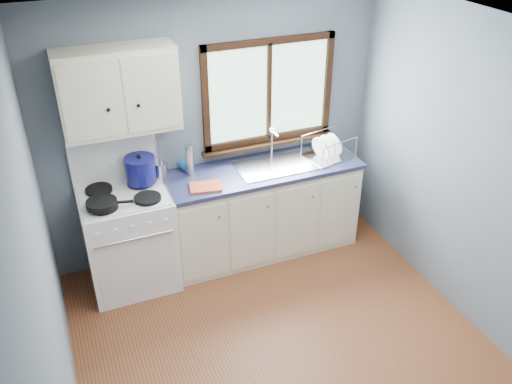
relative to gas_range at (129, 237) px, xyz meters
name	(u,v)px	position (x,y,z in m)	size (l,w,h in m)	color
floor	(293,363)	(0.95, -1.47, -0.50)	(3.20, 3.60, 0.02)	brown
ceiling	(309,43)	(0.95, -1.47, 2.02)	(3.20, 3.60, 0.02)	white
wall_back	(214,129)	(0.95, 0.34, 0.76)	(3.20, 0.02, 2.50)	slate
wall_left	(47,292)	(-0.66, -1.47, 0.76)	(0.02, 3.60, 2.50)	slate
wall_right	(489,186)	(2.56, -1.47, 0.76)	(0.02, 3.60, 2.50)	slate
gas_range	(129,237)	(0.00, 0.00, 0.00)	(0.76, 0.69, 1.36)	white
base_cabinets	(262,213)	(1.31, 0.02, -0.08)	(1.85, 0.60, 0.88)	beige
countertop	(262,170)	(1.31, 0.02, 0.41)	(1.89, 0.64, 0.04)	#1F2241
sink	(280,170)	(1.49, 0.02, 0.37)	(0.84, 0.46, 0.44)	silver
window	(269,99)	(1.48, 0.30, 0.98)	(1.36, 0.10, 1.03)	#9EC6A8
upper_cabinets	(118,91)	(0.10, 0.15, 1.31)	(0.95, 0.35, 0.70)	beige
skillet	(102,203)	(-0.19, -0.17, 0.49)	(0.40, 0.31, 0.05)	black
stockpot	(140,169)	(0.19, 0.12, 0.58)	(0.35, 0.35, 0.27)	#10125A
utensil_crock	(161,170)	(0.38, 0.19, 0.51)	(0.16, 0.16, 0.39)	silver
thermos	(190,160)	(0.65, 0.16, 0.57)	(0.07, 0.07, 0.30)	silver
soap_bottle	(188,161)	(0.65, 0.20, 0.54)	(0.09, 0.09, 0.23)	#2063B3
dish_towel	(205,187)	(0.70, -0.13, 0.44)	(0.27, 0.20, 0.02)	#C74C28
dish_rack	(328,151)	(1.98, -0.01, 0.49)	(0.51, 0.43, 0.23)	silver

